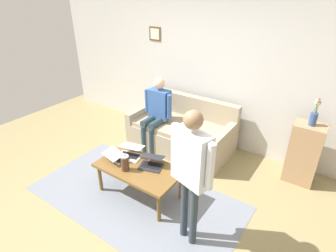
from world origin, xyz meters
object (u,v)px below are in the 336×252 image
at_px(french_press, 125,163).
at_px(person_seated, 157,110).
at_px(couch, 182,132).
at_px(coffee_table, 139,170).
at_px(side_shelf, 304,154).
at_px(person_standing, 191,164).
at_px(laptop_left, 151,163).
at_px(laptop_right, 116,156).
at_px(flower_vase, 314,115).
at_px(laptop_center, 130,153).

bearing_deg(french_press, person_seated, -70.76).
distance_m(couch, coffee_table, 1.43).
height_order(side_shelf, person_standing, person_standing).
relative_size(french_press, side_shelf, 0.27).
xyz_separation_m(coffee_table, laptop_left, (-0.13, -0.12, 0.09)).
relative_size(couch, coffee_table, 1.53).
bearing_deg(person_standing, person_seated, -43.82).
bearing_deg(person_seated, side_shelf, -169.68).
distance_m(laptop_right, flower_vase, 2.78).
xyz_separation_m(coffee_table, french_press, (0.10, 0.15, 0.16)).
relative_size(laptop_right, french_press, 1.45).
relative_size(coffee_table, laptop_right, 3.23).
xyz_separation_m(coffee_table, laptop_right, (0.38, 0.03, 0.09)).
height_order(coffee_table, laptop_left, laptop_left).
xyz_separation_m(laptop_center, side_shelf, (-2.05, -1.47, -0.05)).
bearing_deg(laptop_right, flower_vase, -142.73).
bearing_deg(couch, flower_vase, -174.22).
bearing_deg(coffee_table, french_press, 54.39).
distance_m(coffee_table, side_shelf, 2.40).
height_order(couch, laptop_left, couch).
height_order(laptop_center, french_press, french_press).
relative_size(laptop_center, person_seated, 0.31).
height_order(laptop_right, person_standing, person_standing).
bearing_deg(flower_vase, french_press, 43.12).
distance_m(person_standing, person_seated, 2.13).
bearing_deg(person_seated, laptop_center, 105.56).
height_order(flower_vase, person_standing, person_standing).
bearing_deg(couch, person_seated, 30.62).
bearing_deg(couch, french_press, 93.01).
bearing_deg(couch, coffee_table, 97.50).
xyz_separation_m(couch, coffee_table, (-0.19, 1.42, 0.11)).
relative_size(couch, person_standing, 1.09).
distance_m(side_shelf, flower_vase, 0.63).
distance_m(couch, person_standing, 2.17).
distance_m(laptop_left, flower_vase, 2.30).
bearing_deg(french_press, flower_vase, -136.88).
distance_m(coffee_table, laptop_left, 0.20).
bearing_deg(person_standing, side_shelf, -113.63).
relative_size(coffee_table, side_shelf, 1.25).
height_order(couch, person_seated, person_seated).
bearing_deg(person_seated, person_standing, 136.18).
relative_size(laptop_left, laptop_center, 0.95).
relative_size(french_press, person_standing, 0.15).
height_order(couch, laptop_center, couch).
bearing_deg(person_seated, couch, -149.38).
bearing_deg(coffee_table, person_seated, -64.38).
height_order(french_press, person_seated, person_seated).
bearing_deg(laptop_left, french_press, 49.32).
xyz_separation_m(laptop_center, french_press, (-0.18, 0.29, 0.06)).
relative_size(coffee_table, flower_vase, 2.84).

